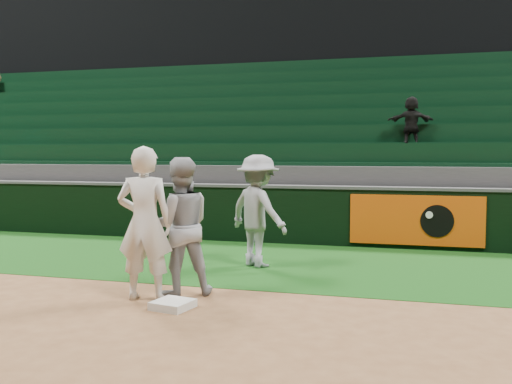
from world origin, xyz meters
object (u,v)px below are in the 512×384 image
first_base (173,305)px  first_baseman (145,223)px  baserunner (180,226)px  base_coach (258,211)px

first_base → first_baseman: bearing=149.5°
baserunner → base_coach: (0.53, 2.12, 0.02)m
first_baseman → base_coach: first_baseman is taller
first_baseman → base_coach: bearing=-117.9°
base_coach → first_base: bearing=114.7°
baserunner → first_base: bearing=74.7°
base_coach → first_baseman: bearing=102.5°
first_base → base_coach: size_ratio=0.23×
baserunner → base_coach: base_coach is taller
first_base → baserunner: bearing=105.7°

